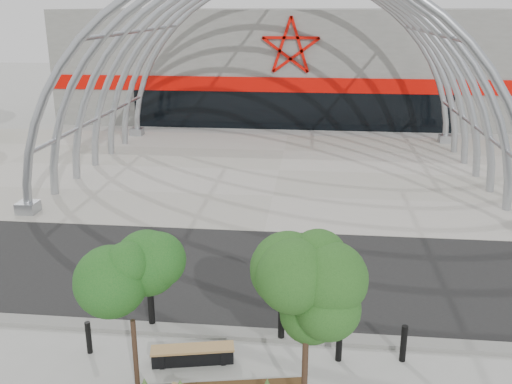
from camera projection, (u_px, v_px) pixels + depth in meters
name	position (u px, v px, depth m)	size (l,w,h in m)	color
ground	(240.00, 330.00, 15.26)	(140.00, 140.00, 0.00)	#9E9E98
road	(254.00, 272.00, 18.57)	(140.00, 7.00, 0.02)	black
forecourt	(279.00, 171.00, 29.90)	(60.00, 17.00, 0.04)	#A6A295
kerb	(239.00, 334.00, 15.01)	(60.00, 0.50, 0.12)	slate
arena_building	(295.00, 61.00, 45.61)	(34.00, 15.24, 8.00)	slate
vault_canopy	(279.00, 171.00, 29.90)	(20.80, 15.80, 20.36)	#9B9FA4
street_tree_0	(130.00, 290.00, 12.07)	(1.56, 1.56, 3.56)	black
street_tree_1	(307.00, 296.00, 11.38)	(1.63, 1.63, 3.86)	black
bench_0	(193.00, 355.00, 13.84)	(2.06, 0.85, 0.42)	black
bollard_0	(89.00, 338.00, 14.16)	(0.14, 0.14, 0.86)	black
bollard_1	(151.00, 309.00, 15.28)	(0.17, 0.17, 1.07)	black
bollard_2	(281.00, 323.00, 14.62)	(0.17, 0.17, 1.06)	black
bollard_3	(339.00, 343.00, 13.84)	(0.16, 0.16, 0.98)	black
bollard_4	(404.00, 344.00, 13.82)	(0.15, 0.15, 0.97)	black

